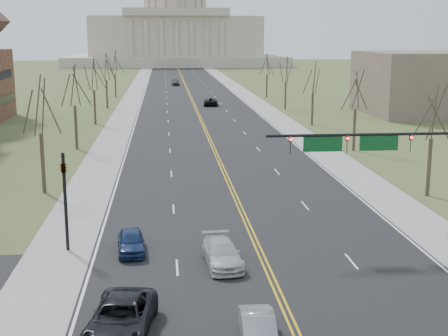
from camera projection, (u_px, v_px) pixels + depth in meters
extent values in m
cube|color=black|center=(190.00, 96.00, 132.63)|extent=(20.00, 380.00, 0.01)
cube|color=black|center=(278.00, 293.00, 31.41)|extent=(120.00, 14.00, 0.01)
cube|color=gray|center=(133.00, 96.00, 131.50)|extent=(4.00, 380.00, 0.03)
cube|color=gray|center=(246.00, 95.00, 133.75)|extent=(4.00, 380.00, 0.03)
cube|color=gold|center=(190.00, 96.00, 132.62)|extent=(0.42, 380.00, 0.01)
cube|color=silver|center=(144.00, 96.00, 131.71)|extent=(0.15, 380.00, 0.01)
cube|color=silver|center=(236.00, 95.00, 133.54)|extent=(0.15, 380.00, 0.01)
cube|color=beige|center=(176.00, 60.00, 268.45)|extent=(90.00, 60.00, 4.00)
cube|color=beige|center=(176.00, 36.00, 266.35)|extent=(70.00, 40.00, 16.00)
cube|color=beige|center=(176.00, 12.00, 244.41)|extent=(42.00, 3.00, 3.00)
cylinder|color=beige|center=(175.00, 2.00, 263.41)|extent=(24.00, 24.00, 12.00)
cylinder|color=black|center=(363.00, 135.00, 37.89)|extent=(12.00, 0.18, 0.18)
imported|color=black|center=(410.00, 143.00, 38.29)|extent=(0.35, 0.40, 1.10)
sphere|color=#FF0C0C|center=(412.00, 138.00, 38.07)|extent=(0.18, 0.18, 0.18)
imported|color=black|center=(347.00, 144.00, 37.92)|extent=(0.35, 0.40, 1.10)
sphere|color=#FF0C0C|center=(348.00, 139.00, 37.70)|extent=(0.18, 0.18, 0.18)
imported|color=black|center=(290.00, 145.00, 37.59)|extent=(0.35, 0.40, 1.10)
sphere|color=#FF0C0C|center=(291.00, 139.00, 37.37)|extent=(0.18, 0.18, 0.18)
cube|color=#0C4C1E|center=(379.00, 143.00, 38.10)|extent=(2.40, 0.12, 0.90)
cube|color=#0C4C1E|center=(323.00, 144.00, 37.78)|extent=(2.40, 0.12, 0.90)
cylinder|color=black|center=(65.00, 202.00, 37.01)|extent=(0.20, 0.20, 6.00)
imported|color=black|center=(63.00, 166.00, 36.54)|extent=(0.32, 0.36, 0.99)
cylinder|color=#31251D|center=(429.00, 167.00, 49.89)|extent=(0.32, 0.32, 4.68)
cylinder|color=#31251D|center=(43.00, 163.00, 50.85)|extent=(0.32, 0.32, 4.95)
cylinder|color=#31251D|center=(354.00, 130.00, 69.36)|extent=(0.32, 0.32, 4.68)
cylinder|color=#31251D|center=(76.00, 128.00, 70.32)|extent=(0.32, 0.32, 4.95)
cylinder|color=#31251D|center=(312.00, 109.00, 88.82)|extent=(0.32, 0.32, 4.68)
cylinder|color=#31251D|center=(95.00, 107.00, 89.78)|extent=(0.32, 0.32, 4.95)
cylinder|color=#31251D|center=(285.00, 96.00, 108.28)|extent=(0.32, 0.32, 4.68)
cylinder|color=#31251D|center=(107.00, 94.00, 109.25)|extent=(0.32, 0.32, 4.95)
cylinder|color=#31251D|center=(267.00, 86.00, 127.75)|extent=(0.32, 0.32, 4.68)
cylinder|color=#31251D|center=(115.00, 85.00, 128.71)|extent=(0.32, 0.32, 4.95)
cube|color=black|center=(5.00, 99.00, 94.17)|extent=(0.10, 9.80, 1.20)
cube|color=black|center=(4.00, 75.00, 93.40)|extent=(0.10, 9.80, 1.20)
cube|color=brown|center=(442.00, 83.00, 102.23)|extent=(25.00, 20.00, 10.00)
imported|color=gray|center=(258.00, 331.00, 25.95)|extent=(1.57, 4.10, 1.33)
imported|color=black|center=(121.00, 318.00, 26.88)|extent=(3.30, 5.91, 1.56)
imported|color=#B5B5B5|center=(222.00, 253.00, 35.10)|extent=(2.30, 4.84, 1.36)
imported|color=navy|center=(131.00, 241.00, 37.18)|extent=(1.86, 4.00, 1.32)
imported|color=black|center=(211.00, 101.00, 114.02)|extent=(2.81, 5.43, 1.46)
imported|color=#4C4F53|center=(175.00, 82.00, 159.26)|extent=(2.08, 4.82, 1.62)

